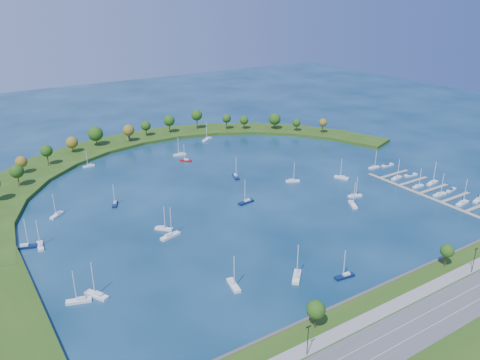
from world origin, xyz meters
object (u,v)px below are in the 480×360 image
docked_boat_6 (418,186)px  docked_boat_9 (411,175)px  moored_boat_10 (342,177)px  moored_boat_5 (89,165)px  moored_boat_8 (207,139)px  moored_boat_13 (345,275)px  moored_boat_9 (186,160)px  moored_boat_15 (27,246)px  moored_boat_3 (164,228)px  docked_boat_3 (479,199)px  moored_boat_11 (293,180)px  moored_boat_7 (353,204)px  moored_boat_19 (355,195)px  moored_boat_12 (236,176)px  moored_boat_4 (170,235)px  docked_boat_7 (432,182)px  docked_boat_8 (397,177)px  moored_boat_6 (297,276)px  harbor_tower (129,136)px  moored_boat_20 (97,294)px  docked_boat_10 (374,167)px  docked_boat_11 (388,165)px  moored_boat_16 (57,214)px  docked_boat_2 (462,202)px  moored_boat_0 (115,203)px  moored_boat_17 (79,300)px  moored_boat_18 (233,284)px  moored_boat_2 (246,201)px  moored_boat_1 (180,154)px  moored_boat_14 (40,245)px  dock_system (439,195)px  docked_boat_5 (451,190)px

docked_boat_6 → docked_boat_9: 16.92m
moored_boat_10 → moored_boat_5: bearing=23.7°
moored_boat_8 → moored_boat_13: size_ratio=1.18×
moored_boat_9 → moored_boat_15: size_ratio=0.83×
moored_boat_3 → moored_boat_9: (49.98, 76.60, -0.02)m
docked_boat_3 → moored_boat_11: bearing=121.3°
moored_boat_7 → moored_boat_19: 11.36m
moored_boat_12 → docked_boat_3: bearing=61.1°
moored_boat_4 → moored_boat_11: 87.47m
moored_boat_9 → docked_boat_7: size_ratio=0.86×
docked_boat_8 → moored_boat_5: bearing=132.3°
moored_boat_6 → moored_boat_15: (-79.45, 78.45, -0.01)m
harbor_tower → moored_boat_20: moored_boat_20 is taller
moored_boat_13 → docked_boat_10: moored_boat_13 is taller
moored_boat_8 → docked_boat_11: (65.15, -106.06, -0.34)m
moored_boat_3 → moored_boat_16: size_ratio=1.01×
moored_boat_6 → docked_boat_2: bearing=-41.8°
moored_boat_7 → docked_boat_2: (46.89, -28.62, 0.01)m
moored_boat_6 → docked_boat_3: (121.66, 4.32, -0.03)m
moored_boat_11 → docked_boat_9: 69.26m
moored_boat_0 → moored_boat_16: (-27.32, 2.78, 0.01)m
moored_boat_17 → docked_boat_9: 194.19m
moored_boat_18 → docked_boat_3: 144.18m
moored_boat_2 → moored_boat_7: size_ratio=1.00×
moored_boat_1 → docked_boat_7: 152.51m
moored_boat_1 → moored_boat_11: moored_boat_1 is taller
moored_boat_4 → docked_boat_3: 155.61m
docked_boat_8 → docked_boat_10: (2.41, 18.99, -0.02)m
moored_boat_18 → moored_boat_3: bearing=-165.1°
moored_boat_5 → moored_boat_14: 97.23m
moored_boat_6 → moored_boat_2: bearing=26.8°
dock_system → docked_boat_5: (10.69, 0.21, 0.21)m
moored_boat_20 → moored_boat_3: bearing=-79.1°
moored_boat_10 → moored_boat_8: bearing=-11.5°
moored_boat_5 → docked_boat_10: bearing=144.0°
docked_boat_9 → moored_boat_14: bearing=179.0°
harbor_tower → moored_boat_14: size_ratio=0.36×
moored_boat_1 → docked_boat_5: 161.88m
docked_boat_2 → moored_boat_19: bearing=129.5°
moored_boat_3 → moored_boat_9: bearing=103.4°
docked_boat_8 → docked_boat_9: (10.46, -1.22, -0.28)m
dock_system → docked_boat_9: bearing=68.0°
moored_boat_11 → moored_boat_15: moored_boat_15 is taller
docked_boat_11 → moored_boat_9: bearing=144.7°
moored_boat_1 → moored_boat_3: (-52.08, -88.85, -0.01)m
moored_boat_3 → moored_boat_4: (-0.58, -7.94, 0.06)m
moored_boat_0 → moored_boat_18: size_ratio=0.85×
moored_boat_3 → moored_boat_4: size_ratio=0.85×
moored_boat_2 → moored_boat_12: bearing=-120.7°
moored_boat_12 → docked_boat_11: size_ratio=1.48×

